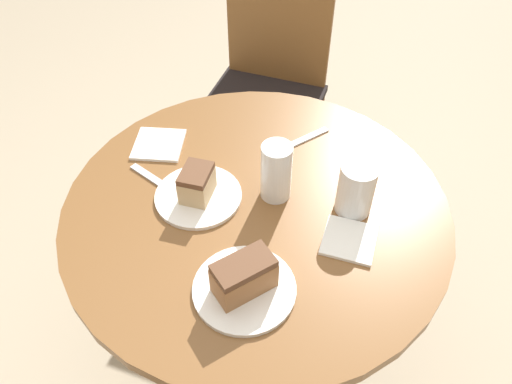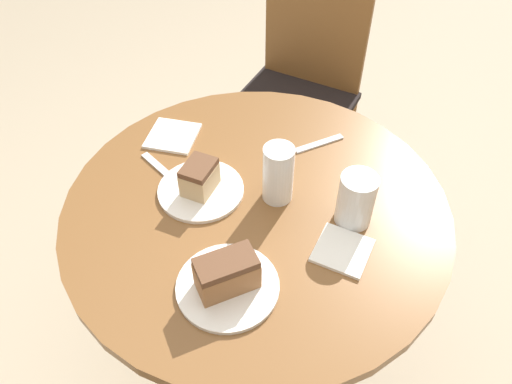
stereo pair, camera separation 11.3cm
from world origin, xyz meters
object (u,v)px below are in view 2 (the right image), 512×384
(plate_far, at_px, (228,286))
(cake_slice_near, at_px, (199,178))
(chair, at_px, (297,92))
(cake_slice_far, at_px, (227,273))
(plate_near, at_px, (201,190))
(glass_water, at_px, (278,177))
(glass_lemonade, at_px, (356,201))

(plate_far, relative_size, cake_slice_near, 2.28)
(chair, xyz_separation_m, cake_slice_far, (0.10, -1.05, 0.31))
(chair, bearing_deg, plate_far, -73.83)
(plate_near, xyz_separation_m, glass_water, (0.18, 0.04, 0.06))
(cake_slice_near, distance_m, glass_water, 0.18)
(glass_lemonade, bearing_deg, cake_slice_near, -176.57)
(plate_far, distance_m, glass_lemonade, 0.33)
(plate_far, xyz_separation_m, glass_water, (0.03, 0.27, 0.06))
(plate_far, height_order, glass_lemonade, glass_lemonade)
(chair, bearing_deg, glass_water, -69.94)
(chair, relative_size, plate_far, 4.52)
(chair, xyz_separation_m, glass_water, (0.13, -0.78, 0.32))
(glass_lemonade, bearing_deg, plate_far, -129.33)
(glass_lemonade, bearing_deg, cake_slice_far, -129.33)
(plate_near, bearing_deg, glass_lemonade, 3.43)
(cake_slice_far, height_order, glass_lemonade, glass_lemonade)
(plate_far, bearing_deg, plate_near, 122.64)
(cake_slice_near, distance_m, cake_slice_far, 0.28)
(glass_water, bearing_deg, plate_far, -95.81)
(glass_water, bearing_deg, cake_slice_far, -95.81)
(cake_slice_near, distance_m, glass_lemonade, 0.36)
(chair, distance_m, cake_slice_far, 1.10)
(chair, height_order, cake_slice_near, chair)
(chair, height_order, plate_near, chair)
(plate_far, height_order, cake_slice_near, cake_slice_near)
(cake_slice_near, bearing_deg, chair, 86.64)
(plate_near, distance_m, plate_far, 0.28)
(cake_slice_near, bearing_deg, plate_near, -90.00)
(plate_near, distance_m, glass_water, 0.19)
(cake_slice_far, bearing_deg, plate_far, 0.00)
(plate_far, xyz_separation_m, cake_slice_near, (-0.15, 0.23, 0.04))
(chair, distance_m, cake_slice_near, 0.88)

